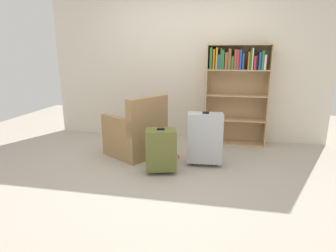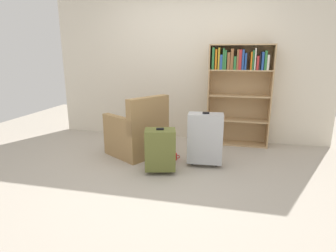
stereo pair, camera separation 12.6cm
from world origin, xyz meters
name	(u,v)px [view 2 (the right image)]	position (x,y,z in m)	size (l,w,h in m)	color
ground_plane	(164,175)	(0.00, 0.00, 0.00)	(8.38, 8.38, 0.00)	#B2A899
back_wall	(188,65)	(0.00, 1.71, 1.30)	(4.79, 0.10, 2.60)	beige
bookshelf	(239,84)	(0.87, 1.52, 1.01)	(0.99, 0.31, 1.63)	tan
armchair	(138,134)	(-0.57, 0.65, 0.32)	(0.96, 0.96, 0.90)	#9E7A4C
mug	(174,157)	(0.02, 0.53, 0.05)	(0.12, 0.08, 0.10)	red
suitcase_olive	(160,149)	(-0.07, 0.07, 0.31)	(0.43, 0.34, 0.59)	brown
suitcase_silver	(205,138)	(0.46, 0.43, 0.38)	(0.48, 0.27, 0.74)	#B7BABF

